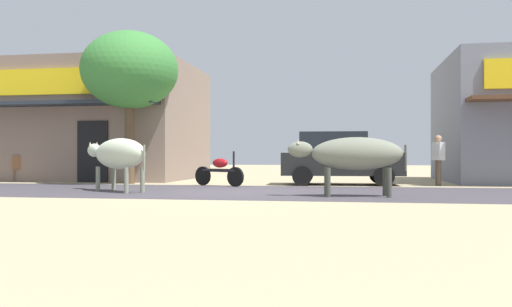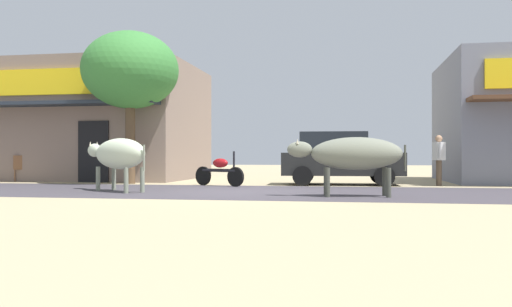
% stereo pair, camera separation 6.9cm
% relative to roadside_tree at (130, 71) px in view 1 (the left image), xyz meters
% --- Properties ---
extents(ground, '(80.00, 80.00, 0.00)m').
position_rel_roadside_tree_xyz_m(ground, '(4.21, -3.15, -3.67)').
color(ground, tan).
extents(asphalt_road, '(72.00, 5.30, 0.00)m').
position_rel_roadside_tree_xyz_m(asphalt_road, '(4.21, -3.15, -3.67)').
color(asphalt_road, '#423D44').
rests_on(asphalt_road, ground).
extents(storefront_left_cafe, '(7.64, 6.84, 4.45)m').
position_rel_roadside_tree_xyz_m(storefront_left_cafe, '(-2.83, 3.56, -1.44)').
color(storefront_left_cafe, gray).
rests_on(storefront_left_cafe, ground).
extents(roadside_tree, '(3.13, 3.13, 4.95)m').
position_rel_roadside_tree_xyz_m(roadside_tree, '(0.00, 0.00, 0.00)').
color(roadside_tree, brown).
rests_on(roadside_tree, ground).
extents(parked_hatchback_car, '(3.77, 1.93, 1.64)m').
position_rel_roadside_tree_xyz_m(parked_hatchback_car, '(6.72, 0.53, -2.83)').
color(parked_hatchback_car, black).
rests_on(parked_hatchback_car, ground).
extents(parked_motorcycle, '(1.69, 0.91, 1.04)m').
position_rel_roadside_tree_xyz_m(parked_motorcycle, '(3.19, -0.79, -3.21)').
color(parked_motorcycle, black).
rests_on(parked_motorcycle, ground).
extents(cow_near_brown, '(2.43, 1.91, 1.35)m').
position_rel_roadside_tree_xyz_m(cow_near_brown, '(1.25, -3.64, -2.72)').
color(cow_near_brown, beige).
rests_on(cow_near_brown, ground).
extents(cow_far_dark, '(2.63, 0.94, 1.32)m').
position_rel_roadside_tree_xyz_m(cow_far_dark, '(7.12, -4.31, -2.73)').
color(cow_far_dark, slate).
rests_on(cow_far_dark, ground).
extents(pedestrian_by_shop, '(0.35, 0.61, 1.53)m').
position_rel_roadside_tree_xyz_m(pedestrian_by_shop, '(9.68, 0.48, -2.78)').
color(pedestrian_by_shop, brown).
rests_on(pedestrian_by_shop, ground).
extents(cafe_chair_near_tree, '(0.57, 0.57, 0.92)m').
position_rel_roadside_tree_xyz_m(cafe_chair_near_tree, '(-4.40, 0.72, -3.15)').
color(cafe_chair_near_tree, brown).
rests_on(cafe_chair_near_tree, ground).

